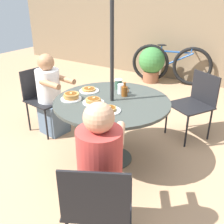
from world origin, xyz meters
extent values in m
plane|color=tan|center=(0.00, 0.00, 0.00)|extent=(12.00, 12.00, 0.00)
cube|color=#7A664C|center=(0.00, 3.33, 0.91)|extent=(10.00, 0.06, 1.82)
cylinder|color=#383D38|center=(0.00, 0.00, 0.01)|extent=(0.47, 0.47, 0.01)
cylinder|color=#383D38|center=(0.00, 0.00, 0.36)|extent=(0.12, 0.12, 0.71)
cylinder|color=#383D38|center=(0.00, 0.00, 0.73)|extent=(1.25, 1.25, 0.03)
cylinder|color=black|center=(0.00, 0.00, 1.14)|extent=(0.04, 0.04, 2.29)
cylinder|color=black|center=(0.27, -0.92, 0.22)|extent=(0.02, 0.02, 0.44)
cylinder|color=black|center=(0.62, -0.73, 0.22)|extent=(0.02, 0.02, 0.44)
cube|color=black|center=(0.54, -1.00, 0.45)|extent=(0.63, 0.63, 0.02)
cube|color=black|center=(0.65, -1.20, 0.66)|extent=(0.40, 0.23, 0.40)
cube|color=#3D3D42|center=(0.49, -0.91, 0.22)|extent=(0.43, 0.44, 0.44)
cylinder|color=#B73833|center=(0.51, -0.95, 0.71)|extent=(0.32, 0.32, 0.53)
sphere|color=tan|center=(0.51, -0.95, 1.07)|extent=(0.21, 0.21, 0.21)
cylinder|color=tan|center=(0.31, -0.84, 0.84)|extent=(0.21, 0.31, 0.07)
cylinder|color=tan|center=(0.54, -0.72, 0.84)|extent=(0.21, 0.31, 0.07)
cylinder|color=black|center=(0.64, 0.72, 0.22)|extent=(0.02, 0.02, 0.44)
cylinder|color=black|center=(0.29, 0.91, 0.22)|extent=(0.02, 0.02, 0.44)
cylinder|color=black|center=(0.83, 1.06, 0.22)|extent=(0.02, 0.02, 0.44)
cylinder|color=black|center=(0.49, 1.26, 0.22)|extent=(0.02, 0.02, 0.44)
cube|color=black|center=(0.56, 0.99, 0.45)|extent=(0.64, 0.64, 0.02)
cube|color=black|center=(0.67, 1.18, 0.66)|extent=(0.39, 0.23, 0.40)
cylinder|color=black|center=(-0.91, 0.30, 0.22)|extent=(0.02, 0.02, 0.44)
cylinder|color=black|center=(-0.96, -0.10, 0.22)|extent=(0.02, 0.02, 0.44)
cylinder|color=black|center=(-1.31, 0.34, 0.22)|extent=(0.02, 0.02, 0.44)
cylinder|color=black|center=(-1.35, -0.06, 0.22)|extent=(0.02, 0.02, 0.44)
cube|color=black|center=(-1.13, 0.12, 0.45)|extent=(0.51, 0.51, 0.02)
cube|color=black|center=(-1.35, 0.14, 0.66)|extent=(0.06, 0.44, 0.40)
cube|color=slate|center=(-1.03, 0.11, 0.22)|extent=(0.35, 0.33, 0.44)
cylinder|color=white|center=(-1.07, 0.11, 0.66)|extent=(0.31, 0.31, 0.45)
sphere|color=#A3704C|center=(-1.07, 0.11, 0.98)|extent=(0.21, 0.21, 0.21)
cylinder|color=#A3704C|center=(-0.86, 0.22, 0.77)|extent=(0.34, 0.10, 0.07)
cylinder|color=#A3704C|center=(-0.89, -0.03, 0.77)|extent=(0.34, 0.10, 0.07)
cylinder|color=white|center=(-0.37, 0.09, 0.75)|extent=(0.22, 0.22, 0.01)
cylinder|color=#AD7A3D|center=(-0.38, 0.09, 0.76)|extent=(0.15, 0.15, 0.01)
cylinder|color=#AD7A3D|center=(-0.38, 0.09, 0.77)|extent=(0.16, 0.16, 0.01)
ellipsoid|color=brown|center=(-0.37, 0.09, 0.78)|extent=(0.12, 0.11, 0.00)
cube|color=#F4E084|center=(-0.37, 0.09, 0.79)|extent=(0.03, 0.03, 0.01)
cylinder|color=white|center=(-0.12, -0.16, 0.75)|extent=(0.22, 0.22, 0.01)
cylinder|color=#AD7A3D|center=(-0.13, -0.16, 0.76)|extent=(0.16, 0.16, 0.01)
cylinder|color=#AD7A3D|center=(-0.13, -0.16, 0.77)|extent=(0.16, 0.16, 0.01)
cylinder|color=#AD7A3D|center=(-0.13, -0.17, 0.78)|extent=(0.16, 0.16, 0.01)
cylinder|color=#AD7A3D|center=(-0.13, -0.17, 0.79)|extent=(0.15, 0.15, 0.01)
ellipsoid|color=brown|center=(-0.12, -0.16, 0.80)|extent=(0.13, 0.12, 0.00)
cube|color=#F4E084|center=(-0.12, -0.16, 0.80)|extent=(0.03, 0.03, 0.01)
cylinder|color=white|center=(0.13, -0.25, 0.75)|extent=(0.22, 0.22, 0.01)
cylinder|color=#AD7A3D|center=(0.12, -0.25, 0.76)|extent=(0.15, 0.15, 0.01)
cylinder|color=#AD7A3D|center=(0.12, -0.25, 0.77)|extent=(0.14, 0.14, 0.01)
cylinder|color=#AD7A3D|center=(0.13, -0.25, 0.78)|extent=(0.14, 0.14, 0.01)
ellipsoid|color=brown|center=(0.13, -0.25, 0.79)|extent=(0.12, 0.11, 0.00)
cube|color=#F4E084|center=(0.13, -0.25, 0.79)|extent=(0.02, 0.02, 0.01)
cylinder|color=white|center=(-0.38, -0.21, 0.75)|extent=(0.22, 0.22, 0.01)
cylinder|color=#AD7A3D|center=(-0.39, -0.21, 0.76)|extent=(0.16, 0.16, 0.01)
cylinder|color=#AD7A3D|center=(-0.39, -0.21, 0.78)|extent=(0.17, 0.17, 0.01)
cylinder|color=#AD7A3D|center=(-0.38, -0.21, 0.79)|extent=(0.15, 0.15, 0.01)
cylinder|color=#AD7A3D|center=(-0.38, -0.21, 0.80)|extent=(0.16, 0.16, 0.01)
ellipsoid|color=brown|center=(-0.38, -0.21, 0.81)|extent=(0.13, 0.12, 0.00)
cube|color=#F4E084|center=(-0.38, -0.22, 0.82)|extent=(0.03, 0.03, 0.01)
cylinder|color=brown|center=(0.05, 0.18, 0.80)|extent=(0.07, 0.07, 0.11)
cylinder|color=brown|center=(0.05, 0.18, 0.88)|extent=(0.03, 0.03, 0.05)
torus|color=brown|center=(0.08, 0.18, 0.81)|extent=(0.05, 0.01, 0.05)
cylinder|color=#33513D|center=(-0.13, 0.34, 0.80)|extent=(0.08, 0.08, 0.11)
cylinder|color=white|center=(-0.13, 0.34, 0.86)|extent=(0.09, 0.09, 0.01)
cylinder|color=silver|center=(-0.03, 0.23, 0.80)|extent=(0.07, 0.07, 0.11)
torus|color=black|center=(-0.91, 2.91, 0.40)|extent=(0.79, 0.25, 0.79)
torus|color=black|center=(-0.07, 3.11, 0.40)|extent=(0.79, 0.25, 0.79)
cylinder|color=#1E4C93|center=(-0.49, 3.01, 0.67)|extent=(0.70, 0.20, 0.03)
cylinder|color=#1E4C93|center=(-0.32, 3.05, 0.53)|extent=(0.53, 0.16, 0.30)
cylinder|color=#1E4C93|center=(-0.70, 2.96, 0.72)|extent=(0.03, 0.03, 0.11)
ellipsoid|color=black|center=(-0.70, 2.96, 0.79)|extent=(0.21, 0.11, 0.04)
cylinder|color=#1E4C93|center=(-0.11, 3.10, 0.74)|extent=(0.13, 0.43, 0.03)
cylinder|color=brown|center=(-0.86, 2.87, 0.12)|extent=(0.34, 0.34, 0.24)
sphere|color=#387538|center=(-0.86, 2.87, 0.47)|extent=(0.55, 0.55, 0.55)
camera|label=1|loc=(1.40, -2.17, 1.81)|focal=42.00mm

